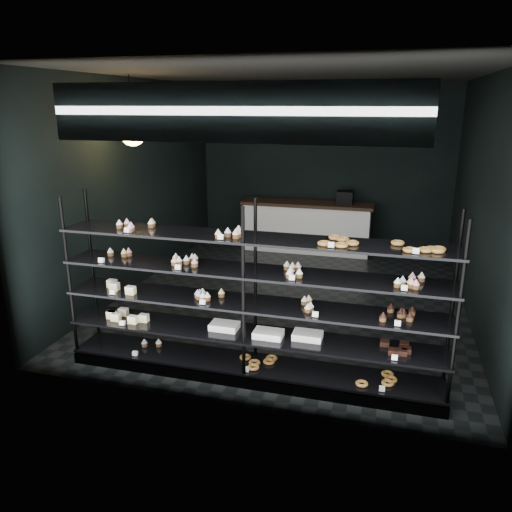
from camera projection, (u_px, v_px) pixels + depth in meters
name	position (u px, v px, depth m)	size (l,w,h in m)	color
room	(294.00, 192.00, 7.18)	(5.01, 6.01, 3.20)	black
display_shelf	(248.00, 323.00, 5.20)	(4.00, 0.50, 1.91)	black
signage	(228.00, 113.00, 4.15)	(3.30, 0.05, 0.50)	#0C123E
pendant_lamp	(132.00, 133.00, 6.57)	(0.34, 0.34, 0.90)	black
service_counter	(307.00, 226.00, 9.86)	(2.55, 0.65, 1.23)	white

